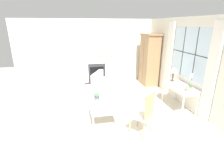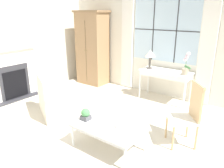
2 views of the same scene
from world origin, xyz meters
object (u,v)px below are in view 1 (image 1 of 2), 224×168
at_px(table_lamp, 174,71).
at_px(pillar_candle, 103,106).
at_px(armoire, 149,60).
at_px(console_table, 180,88).
at_px(side_chair_wooden, 145,112).
at_px(coffee_table, 101,106).
at_px(potted_orchid, 189,85).
at_px(potted_plant_small, 97,96).
at_px(fireplace, 97,67).
at_px(armchair_upholstered, 105,88).

height_order(table_lamp, pillar_candle, table_lamp).
height_order(armoire, table_lamp, armoire).
relative_size(console_table, side_chair_wooden, 1.15).
xyz_separation_m(side_chair_wooden, pillar_candle, (-0.81, -0.89, -0.13)).
bearing_deg(armoire, table_lamp, -0.19).
xyz_separation_m(side_chair_wooden, coffee_table, (-0.99, -0.90, -0.21)).
relative_size(potted_orchid, pillar_candle, 4.62).
bearing_deg(potted_plant_small, side_chair_wooden, 35.11).
height_order(potted_plant_small, pillar_candle, potted_plant_small).
bearing_deg(table_lamp, console_table, 1.53).
bearing_deg(potted_orchid, console_table, 173.65).
xyz_separation_m(armoire, side_chair_wooden, (3.53, -1.61, -0.51)).
bearing_deg(side_chair_wooden, armoire, 155.49).
xyz_separation_m(fireplace, console_table, (3.16, 2.23, -0.05)).
distance_m(armoire, side_chair_wooden, 3.91).
height_order(console_table, coffee_table, console_table).
distance_m(fireplace, pillar_candle, 3.50).
height_order(armchair_upholstered, potted_plant_small, armchair_upholstered).
xyz_separation_m(potted_orchid, pillar_candle, (-0.18, -2.44, -0.49)).
xyz_separation_m(table_lamp, pillar_candle, (0.76, -2.49, -0.66)).
bearing_deg(armoire, potted_orchid, -0.97).
bearing_deg(side_chair_wooden, table_lamp, 134.40).
xyz_separation_m(table_lamp, armchair_upholstered, (-1.06, -2.10, -0.84)).
bearing_deg(potted_plant_small, armchair_upholstered, 158.49).
distance_m(fireplace, table_lamp, 3.53).
bearing_deg(console_table, table_lamp, -178.47).
bearing_deg(coffee_table, table_lamp, 103.10).
bearing_deg(potted_plant_small, potted_orchid, 73.16).
bearing_deg(armoire, side_chair_wooden, -24.51).
bearing_deg(side_chair_wooden, pillar_candle, -132.32).
height_order(table_lamp, potted_orchid, potted_orchid).
xyz_separation_m(potted_orchid, coffee_table, (-0.36, -2.46, -0.58)).
xyz_separation_m(armoire, table_lamp, (1.96, -0.01, 0.02)).
distance_m(potted_plant_small, pillar_candle, 0.60).
height_order(fireplace, pillar_candle, fireplace).
relative_size(potted_orchid, side_chair_wooden, 0.49).
relative_size(table_lamp, side_chair_wooden, 0.44).
bearing_deg(potted_orchid, table_lamp, 177.40).
bearing_deg(console_table, side_chair_wooden, -55.23).
distance_m(coffee_table, pillar_candle, 0.20).
bearing_deg(pillar_candle, fireplace, 175.53).
bearing_deg(potted_plant_small, pillar_candle, 9.47).
relative_size(potted_orchid, armchair_upholstered, 0.43).
bearing_deg(table_lamp, armoire, 179.81).
bearing_deg(console_table, armchair_upholstered, -125.62).
bearing_deg(potted_orchid, pillar_candle, -94.12).
bearing_deg(coffee_table, side_chair_wooden, 42.53).
bearing_deg(armoire, fireplace, -108.77).
bearing_deg(pillar_candle, coffee_table, -173.80).
relative_size(console_table, coffee_table, 1.09).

